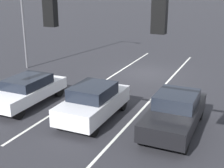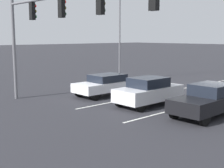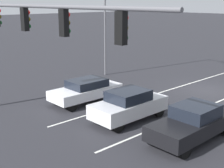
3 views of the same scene
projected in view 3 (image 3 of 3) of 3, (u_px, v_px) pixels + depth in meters
The scene contains 8 objects.
ground_plane at pixel (207, 90), 21.45m from camera, with size 240.00×240.00×0.00m, color #28282D.
lane_stripe_left_divider at pixel (210, 105), 18.35m from camera, with size 0.12×17.54×0.01m, color silver.
lane_stripe_center_divider at pixel (161, 92), 20.92m from camera, with size 0.12×17.54×0.01m, color silver.
car_black_leftlane_front at pixel (193, 123), 13.65m from camera, with size 1.82×4.50×1.57m.
car_silver_midlane_front at pixel (129, 105), 15.92m from camera, with size 1.80×4.16×1.59m.
car_white_rightlane_front at pixel (86, 90), 18.81m from camera, with size 1.81×4.44×1.39m.
traffic_signal_gantry at pixel (20, 29), 13.42m from camera, with size 13.13×0.37×6.27m.
street_lamp_right_shoulder at pixel (107, 9), 24.34m from camera, with size 2.07×0.24×9.31m.
Camera 3 is at (-10.70, 18.79, 5.98)m, focal length 50.00 mm.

